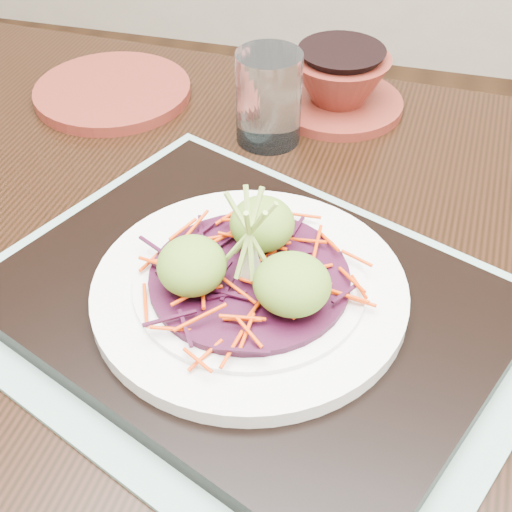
% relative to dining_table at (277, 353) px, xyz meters
% --- Properties ---
extents(dining_table, '(1.23, 0.85, 0.75)m').
position_rel_dining_table_xyz_m(dining_table, '(0.00, 0.00, 0.00)').
color(dining_table, black).
rests_on(dining_table, ground).
extents(placemat, '(0.55, 0.50, 0.00)m').
position_rel_dining_table_xyz_m(placemat, '(-0.01, -0.05, 0.10)').
color(placemat, gray).
rests_on(placemat, dining_table).
extents(serving_tray, '(0.48, 0.42, 0.02)m').
position_rel_dining_table_xyz_m(serving_tray, '(-0.01, -0.05, 0.11)').
color(serving_tray, black).
rests_on(serving_tray, placemat).
extents(white_plate, '(0.26, 0.26, 0.02)m').
position_rel_dining_table_xyz_m(white_plate, '(-0.01, -0.05, 0.13)').
color(white_plate, silver).
rests_on(white_plate, serving_tray).
extents(cabbage_bed, '(0.16, 0.16, 0.01)m').
position_rel_dining_table_xyz_m(cabbage_bed, '(-0.01, -0.05, 0.14)').
color(cabbage_bed, '#370B21').
rests_on(cabbage_bed, white_plate).
extents(carrot_julienne, '(0.20, 0.20, 0.01)m').
position_rel_dining_table_xyz_m(carrot_julienne, '(-0.01, -0.05, 0.15)').
color(carrot_julienne, red).
rests_on(carrot_julienne, cabbage_bed).
extents(guacamole_scoops, '(0.14, 0.12, 0.04)m').
position_rel_dining_table_xyz_m(guacamole_scoops, '(-0.01, -0.05, 0.16)').
color(guacamole_scoops, '#527623').
rests_on(guacamole_scoops, cabbage_bed).
extents(scallion_garnish, '(0.06, 0.06, 0.09)m').
position_rel_dining_table_xyz_m(scallion_garnish, '(-0.01, -0.05, 0.18)').
color(scallion_garnish, '#91B649').
rests_on(scallion_garnish, cabbage_bed).
extents(terracotta_side_plate, '(0.22, 0.22, 0.01)m').
position_rel_dining_table_xyz_m(terracotta_side_plate, '(-0.27, 0.26, 0.11)').
color(terracotta_side_plate, '#5C1E15').
rests_on(terracotta_side_plate, dining_table).
extents(water_glass, '(0.09, 0.09, 0.10)m').
position_rel_dining_table_xyz_m(water_glass, '(-0.07, 0.22, 0.15)').
color(water_glass, white).
rests_on(water_glass, dining_table).
extents(terracotta_bowl_set, '(0.19, 0.19, 0.06)m').
position_rel_dining_table_xyz_m(terracotta_bowl_set, '(-0.00, 0.31, 0.13)').
color(terracotta_bowl_set, '#5C1E15').
rests_on(terracotta_bowl_set, dining_table).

